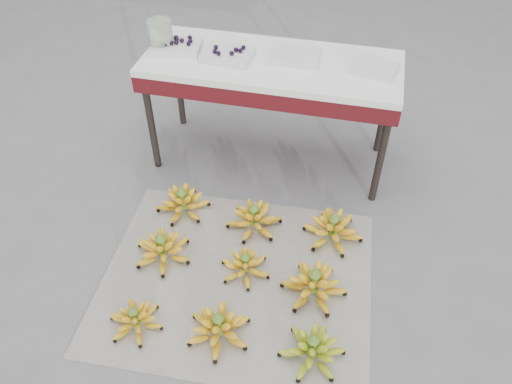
% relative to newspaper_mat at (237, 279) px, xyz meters
% --- Properties ---
extents(ground, '(60.00, 60.00, 0.00)m').
position_rel_newspaper_mat_xyz_m(ground, '(-0.08, -0.06, -0.00)').
color(ground, '#606062').
rests_on(ground, ground).
extents(newspaper_mat, '(1.30, 1.12, 0.01)m').
position_rel_newspaper_mat_xyz_m(newspaper_mat, '(0.00, 0.00, 0.00)').
color(newspaper_mat, white).
rests_on(newspaper_mat, ground).
extents(bunch_front_left, '(0.30, 0.30, 0.14)m').
position_rel_newspaper_mat_xyz_m(bunch_front_left, '(-0.36, -0.34, 0.05)').
color(bunch_front_left, yellow).
rests_on(bunch_front_left, newspaper_mat).
extents(bunch_front_center, '(0.33, 0.33, 0.17)m').
position_rel_newspaper_mat_xyz_m(bunch_front_center, '(0.00, -0.30, 0.06)').
color(bunch_front_center, yellow).
rests_on(bunch_front_center, newspaper_mat).
extents(bunch_front_right, '(0.29, 0.29, 0.16)m').
position_rel_newspaper_mat_xyz_m(bunch_front_right, '(0.40, -0.31, 0.06)').
color(bunch_front_right, olive).
rests_on(bunch_front_right, newspaper_mat).
extents(bunch_mid_left, '(0.37, 0.37, 0.17)m').
position_rel_newspaper_mat_xyz_m(bunch_mid_left, '(-0.38, 0.05, 0.06)').
color(bunch_mid_left, yellow).
rests_on(bunch_mid_left, newspaper_mat).
extents(bunch_mid_center, '(0.31, 0.31, 0.14)m').
position_rel_newspaper_mat_xyz_m(bunch_mid_center, '(0.03, 0.05, 0.05)').
color(bunch_mid_center, yellow).
rests_on(bunch_mid_center, newspaper_mat).
extents(bunch_mid_right, '(0.31, 0.31, 0.18)m').
position_rel_newspaper_mat_xyz_m(bunch_mid_right, '(0.36, 0.00, 0.06)').
color(bunch_mid_right, yellow).
rests_on(bunch_mid_right, newspaper_mat).
extents(bunch_back_left, '(0.36, 0.36, 0.17)m').
position_rel_newspaper_mat_xyz_m(bunch_back_left, '(-0.39, 0.38, 0.06)').
color(bunch_back_left, yellow).
rests_on(bunch_back_left, newspaper_mat).
extents(bunch_back_center, '(0.31, 0.31, 0.17)m').
position_rel_newspaper_mat_xyz_m(bunch_back_center, '(0.00, 0.35, 0.06)').
color(bunch_back_center, yellow).
rests_on(bunch_back_center, newspaper_mat).
extents(bunch_back_right, '(0.37, 0.37, 0.18)m').
position_rel_newspaper_mat_xyz_m(bunch_back_right, '(0.40, 0.36, 0.06)').
color(bunch_back_right, yellow).
rests_on(bunch_back_right, newspaper_mat).
extents(vendor_table, '(1.35, 0.54, 0.65)m').
position_rel_newspaper_mat_xyz_m(vendor_table, '(-0.04, 0.93, 0.57)').
color(vendor_table, black).
rests_on(vendor_table, ground).
extents(tray_far_left, '(0.28, 0.22, 0.07)m').
position_rel_newspaper_mat_xyz_m(tray_far_left, '(-0.56, 0.92, 0.67)').
color(tray_far_left, silver).
rests_on(tray_far_left, vendor_table).
extents(tray_left, '(0.27, 0.20, 0.06)m').
position_rel_newspaper_mat_xyz_m(tray_left, '(-0.27, 0.89, 0.66)').
color(tray_left, silver).
rests_on(tray_left, vendor_table).
extents(tray_right, '(0.25, 0.18, 0.04)m').
position_rel_newspaper_mat_xyz_m(tray_right, '(0.07, 0.97, 0.66)').
color(tray_right, silver).
rests_on(tray_right, vendor_table).
extents(tray_far_right, '(0.25, 0.21, 0.04)m').
position_rel_newspaper_mat_xyz_m(tray_far_right, '(0.48, 0.93, 0.66)').
color(tray_far_right, silver).
rests_on(tray_far_right, vendor_table).
extents(glass_jar, '(0.15, 0.15, 0.16)m').
position_rel_newspaper_mat_xyz_m(glass_jar, '(-0.64, 0.91, 0.72)').
color(glass_jar, beige).
rests_on(glass_jar, vendor_table).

